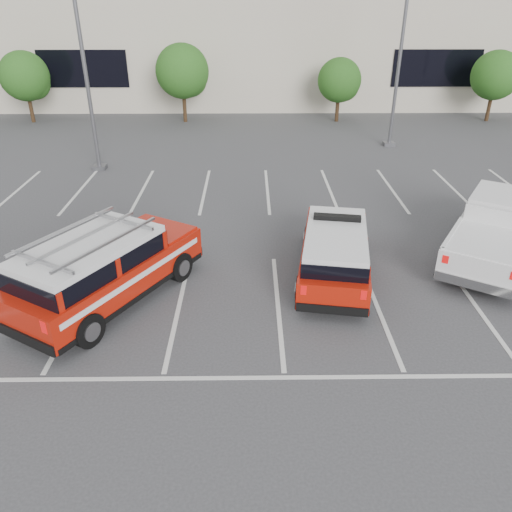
{
  "coord_description": "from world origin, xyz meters",
  "views": [
    {
      "loc": [
        -0.74,
        -11.35,
        7.57
      ],
      "look_at": [
        -0.59,
        0.95,
        1.05
      ],
      "focal_mm": 35.0,
      "sensor_mm": 36.0,
      "label": 1
    }
  ],
  "objects_px": {
    "convention_building": "(261,33)",
    "fire_chief_suv": "(334,254)",
    "tree_left": "(26,78)",
    "light_pole_left": "(83,54)",
    "ladder_suv": "(105,273)",
    "tree_right": "(497,77)",
    "light_pole_mid": "(401,45)",
    "white_pickup": "(496,233)",
    "tree_mid_right": "(341,82)",
    "tree_mid_left": "(184,73)"
  },
  "relations": [
    {
      "from": "tree_left",
      "to": "ladder_suv",
      "type": "relative_size",
      "value": 0.75
    },
    {
      "from": "tree_mid_right",
      "to": "light_pole_left",
      "type": "relative_size",
      "value": 0.39
    },
    {
      "from": "tree_left",
      "to": "convention_building",
      "type": "bearing_deg",
      "value": 33.05
    },
    {
      "from": "convention_building",
      "to": "fire_chief_suv",
      "type": "height_order",
      "value": "convention_building"
    },
    {
      "from": "tree_right",
      "to": "light_pole_left",
      "type": "distance_m",
      "value": 25.3
    },
    {
      "from": "convention_building",
      "to": "tree_mid_right",
      "type": "height_order",
      "value": "convention_building"
    },
    {
      "from": "tree_left",
      "to": "fire_chief_suv",
      "type": "xyz_separation_m",
      "value": [
        16.64,
        -20.42,
        -2.03
      ]
    },
    {
      "from": "ladder_suv",
      "to": "tree_mid_right",
      "type": "bearing_deg",
      "value": 96.33
    },
    {
      "from": "light_pole_left",
      "to": "light_pole_mid",
      "type": "bearing_deg",
      "value": 14.93
    },
    {
      "from": "light_pole_left",
      "to": "ladder_suv",
      "type": "bearing_deg",
      "value": -74.05
    },
    {
      "from": "tree_mid_left",
      "to": "tree_left",
      "type": "bearing_deg",
      "value": -180.0
    },
    {
      "from": "light_pole_left",
      "to": "tree_right",
      "type": "bearing_deg",
      "value": 23.51
    },
    {
      "from": "tree_mid_right",
      "to": "tree_right",
      "type": "distance_m",
      "value": 10.0
    },
    {
      "from": "light_pole_left",
      "to": "light_pole_mid",
      "type": "xyz_separation_m",
      "value": [
        15.0,
        4.0,
        0.0
      ]
    },
    {
      "from": "convention_building",
      "to": "light_pole_left",
      "type": "height_order",
      "value": "convention_building"
    },
    {
      "from": "convention_building",
      "to": "tree_mid_left",
      "type": "xyz_separation_m",
      "value": [
        -5.09,
        -9.82,
        -1.68
      ]
    },
    {
      "from": "tree_mid_right",
      "to": "convention_building",
      "type": "bearing_deg",
      "value": 116.57
    },
    {
      "from": "convention_building",
      "to": "tree_right",
      "type": "height_order",
      "value": "convention_building"
    },
    {
      "from": "white_pickup",
      "to": "tree_left",
      "type": "bearing_deg",
      "value": 171.68
    },
    {
      "from": "light_pole_mid",
      "to": "ladder_suv",
      "type": "distance_m",
      "value": 20.0
    },
    {
      "from": "tree_mid_left",
      "to": "ladder_suv",
      "type": "xyz_separation_m",
      "value": [
        0.24,
        -21.71,
        -2.16
      ]
    },
    {
      "from": "tree_right",
      "to": "convention_building",
      "type": "bearing_deg",
      "value": 146.63
    },
    {
      "from": "tree_mid_left",
      "to": "ladder_suv",
      "type": "relative_size",
      "value": 0.82
    },
    {
      "from": "tree_mid_left",
      "to": "convention_building",
      "type": "bearing_deg",
      "value": 62.6
    },
    {
      "from": "light_pole_left",
      "to": "light_pole_mid",
      "type": "relative_size",
      "value": 1.0
    },
    {
      "from": "fire_chief_suv",
      "to": "white_pickup",
      "type": "distance_m",
      "value": 5.53
    },
    {
      "from": "light_pole_left",
      "to": "light_pole_mid",
      "type": "height_order",
      "value": "same"
    },
    {
      "from": "tree_mid_left",
      "to": "fire_chief_suv",
      "type": "xyz_separation_m",
      "value": [
        6.64,
        -20.42,
        -2.3
      ]
    },
    {
      "from": "light_pole_mid",
      "to": "white_pickup",
      "type": "relative_size",
      "value": 1.58
    },
    {
      "from": "convention_building",
      "to": "light_pole_mid",
      "type": "height_order",
      "value": "convention_building"
    },
    {
      "from": "convention_building",
      "to": "fire_chief_suv",
      "type": "distance_m",
      "value": 30.54
    },
    {
      "from": "convention_building",
      "to": "ladder_suv",
      "type": "xyz_separation_m",
      "value": [
        -4.85,
        -31.53,
        -3.84
      ]
    },
    {
      "from": "tree_mid_left",
      "to": "white_pickup",
      "type": "bearing_deg",
      "value": -57.84
    },
    {
      "from": "fire_chief_suv",
      "to": "tree_mid_right",
      "type": "bearing_deg",
      "value": 90.26
    },
    {
      "from": "light_pole_mid",
      "to": "white_pickup",
      "type": "bearing_deg",
      "value": -89.54
    },
    {
      "from": "light_pole_mid",
      "to": "convention_building",
      "type": "bearing_deg",
      "value": 113.26
    },
    {
      "from": "tree_left",
      "to": "light_pole_mid",
      "type": "bearing_deg",
      "value": -15.43
    },
    {
      "from": "tree_right",
      "to": "light_pole_mid",
      "type": "relative_size",
      "value": 0.43
    },
    {
      "from": "tree_mid_left",
      "to": "white_pickup",
      "type": "xyz_separation_m",
      "value": [
        12.01,
        -19.11,
        -2.27
      ]
    },
    {
      "from": "convention_building",
      "to": "ladder_suv",
      "type": "distance_m",
      "value": 32.13
    },
    {
      "from": "convention_building",
      "to": "light_pole_mid",
      "type": "bearing_deg",
      "value": -66.74
    },
    {
      "from": "tree_left",
      "to": "tree_mid_right",
      "type": "bearing_deg",
      "value": -0.0
    },
    {
      "from": "tree_mid_left",
      "to": "tree_right",
      "type": "xyz_separation_m",
      "value": [
        20.0,
        -0.0,
        -0.27
      ]
    },
    {
      "from": "tree_left",
      "to": "tree_mid_right",
      "type": "distance_m",
      "value": 20.0
    },
    {
      "from": "tree_left",
      "to": "ladder_suv",
      "type": "bearing_deg",
      "value": -64.75
    },
    {
      "from": "tree_mid_right",
      "to": "fire_chief_suv",
      "type": "relative_size",
      "value": 0.74
    },
    {
      "from": "convention_building",
      "to": "ladder_suv",
      "type": "height_order",
      "value": "convention_building"
    },
    {
      "from": "fire_chief_suv",
      "to": "white_pickup",
      "type": "bearing_deg",
      "value": 23.32
    },
    {
      "from": "convention_building",
      "to": "tree_left",
      "type": "height_order",
      "value": "convention_building"
    },
    {
      "from": "tree_mid_right",
      "to": "tree_right",
      "type": "relative_size",
      "value": 0.9
    }
  ]
}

